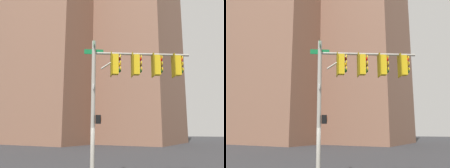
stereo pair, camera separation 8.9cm
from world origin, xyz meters
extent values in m
cylinder|color=#9E998C|center=(-0.06, 0.38, 3.38)|extent=(0.20, 0.20, 6.75)
cylinder|color=#9E998C|center=(1.93, 1.73, 6.13)|extent=(4.04, 2.80, 0.12)
cylinder|color=#9E998C|center=(0.66, 0.87, 5.68)|extent=(0.91, 0.65, 0.75)
cube|color=#0F6B33|center=(-0.06, 0.38, 6.50)|extent=(0.62, 0.89, 0.24)
cube|color=#0F6B33|center=(-0.06, 0.38, 6.20)|extent=(0.80, 0.56, 0.24)
cube|color=white|center=(-0.06, 0.38, 4.43)|extent=(0.28, 0.39, 0.24)
cube|color=gold|center=(0.80, 0.97, 5.57)|extent=(0.47, 0.47, 1.00)
cube|color=#7D640C|center=(0.65, 0.86, 5.57)|extent=(0.34, 0.47, 1.16)
sphere|color=#470A07|center=(0.97, 1.08, 5.87)|extent=(0.20, 0.20, 0.20)
cylinder|color=gold|center=(1.03, 1.12, 5.96)|extent=(0.16, 0.21, 0.23)
sphere|color=#F29E0C|center=(0.97, 1.08, 5.57)|extent=(0.20, 0.20, 0.20)
cylinder|color=gold|center=(1.03, 1.12, 5.66)|extent=(0.16, 0.21, 0.23)
sphere|color=#0A3819|center=(0.97, 1.08, 5.27)|extent=(0.20, 0.20, 0.20)
cylinder|color=gold|center=(1.03, 1.12, 5.36)|extent=(0.16, 0.21, 0.23)
cube|color=gold|center=(1.67, 1.55, 5.57)|extent=(0.47, 0.47, 1.00)
cube|color=#7D640C|center=(1.51, 1.45, 5.57)|extent=(0.34, 0.47, 1.16)
sphere|color=red|center=(1.84, 1.67, 5.87)|extent=(0.20, 0.20, 0.20)
cylinder|color=gold|center=(1.89, 1.71, 5.96)|extent=(0.16, 0.21, 0.23)
sphere|color=#4C330A|center=(1.84, 1.67, 5.57)|extent=(0.20, 0.20, 0.20)
cylinder|color=gold|center=(1.89, 1.71, 5.66)|extent=(0.16, 0.21, 0.23)
sphere|color=#0A3819|center=(1.84, 1.67, 5.27)|extent=(0.20, 0.20, 0.20)
cylinder|color=gold|center=(1.89, 1.71, 5.36)|extent=(0.16, 0.21, 0.23)
cube|color=gold|center=(2.53, 2.14, 5.57)|extent=(0.47, 0.47, 1.00)
cube|color=#7D640C|center=(2.37, 2.03, 5.57)|extent=(0.34, 0.47, 1.16)
sphere|color=red|center=(2.70, 2.26, 5.87)|extent=(0.20, 0.20, 0.20)
cylinder|color=gold|center=(2.75, 2.29, 5.96)|extent=(0.16, 0.21, 0.23)
sphere|color=#4C330A|center=(2.70, 2.26, 5.57)|extent=(0.20, 0.20, 0.20)
cylinder|color=gold|center=(2.75, 2.29, 5.66)|extent=(0.16, 0.21, 0.23)
sphere|color=#0A3819|center=(2.70, 2.26, 5.27)|extent=(0.20, 0.20, 0.20)
cylinder|color=gold|center=(2.75, 2.29, 5.36)|extent=(0.16, 0.21, 0.23)
cube|color=gold|center=(3.39, 2.73, 5.57)|extent=(0.47, 0.47, 1.00)
cube|color=#7D640C|center=(3.24, 2.62, 5.57)|extent=(0.34, 0.47, 1.16)
sphere|color=red|center=(3.56, 2.84, 5.87)|extent=(0.20, 0.20, 0.20)
cylinder|color=gold|center=(3.62, 2.88, 5.96)|extent=(0.16, 0.21, 0.23)
sphere|color=#4C330A|center=(3.56, 2.84, 5.57)|extent=(0.20, 0.20, 0.20)
cylinder|color=gold|center=(3.62, 2.88, 5.66)|extent=(0.16, 0.21, 0.23)
sphere|color=#0A3819|center=(3.56, 2.84, 5.27)|extent=(0.20, 0.20, 0.20)
cylinder|color=gold|center=(3.62, 2.88, 5.36)|extent=(0.16, 0.21, 0.23)
cube|color=black|center=(0.15, 0.52, 2.89)|extent=(0.41, 0.44, 0.40)
cube|color=#EA5914|center=(0.26, 0.60, 2.89)|extent=(0.16, 0.22, 0.28)
cube|color=#845B47|center=(-29.32, 27.20, 20.11)|extent=(22.26, 17.01, 40.23)
cube|color=#845B47|center=(-16.70, 34.46, 24.80)|extent=(22.38, 16.19, 49.60)
cube|color=#8CB2C6|center=(-51.02, 28.41, 37.77)|extent=(22.59, 30.82, 75.53)
cube|color=#4C3328|center=(-49.96, 31.28, 24.63)|extent=(16.39, 16.31, 49.25)
camera|label=1|loc=(6.49, -9.12, 2.37)|focal=39.06mm
camera|label=2|loc=(6.57, -9.08, 2.37)|focal=39.06mm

